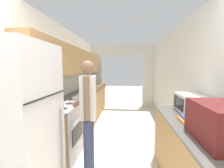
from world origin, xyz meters
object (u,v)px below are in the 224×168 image
(range_oven, at_px, (60,131))
(book_stack, at_px, (190,120))
(person, at_px, (88,115))
(suitcase, at_px, (221,123))
(microwave, at_px, (190,103))
(knife, at_px, (72,99))
(refrigerator, at_px, (16,135))

(range_oven, bearing_deg, book_stack, -16.92)
(person, bearing_deg, book_stack, -106.39)
(range_oven, relative_size, person, 0.64)
(person, bearing_deg, suitcase, -124.22)
(microwave, distance_m, book_stack, 0.46)
(microwave, bearing_deg, suitcase, -97.13)
(person, height_order, knife, person)
(person, relative_size, suitcase, 2.83)
(suitcase, xyz_separation_m, book_stack, (-0.05, 0.49, -0.15))
(microwave, bearing_deg, knife, 160.45)
(person, relative_size, microwave, 3.56)
(knife, bearing_deg, suitcase, -31.39)
(microwave, bearing_deg, book_stack, -111.38)
(refrigerator, bearing_deg, knife, 91.02)
(refrigerator, distance_m, suitcase, 1.92)
(refrigerator, xyz_separation_m, suitcase, (1.91, 0.00, 0.19))
(microwave, bearing_deg, person, -172.96)
(book_stack, bearing_deg, refrigerator, -165.22)
(refrigerator, distance_m, range_oven, 1.16)
(range_oven, height_order, microwave, microwave)
(microwave, height_order, knife, microwave)
(book_stack, bearing_deg, range_oven, 163.08)
(person, height_order, book_stack, person)
(range_oven, bearing_deg, microwave, -4.62)
(range_oven, xyz_separation_m, person, (0.60, -0.35, 0.43))
(refrigerator, height_order, microwave, refrigerator)
(microwave, height_order, book_stack, microwave)
(refrigerator, bearing_deg, book_stack, 14.78)
(suitcase, distance_m, knife, 2.54)
(suitcase, bearing_deg, person, 152.15)
(range_oven, bearing_deg, refrigerator, -87.68)
(suitcase, bearing_deg, refrigerator, -179.85)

